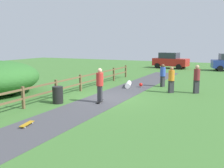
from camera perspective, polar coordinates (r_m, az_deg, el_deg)
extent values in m
plane|color=#427533|center=(15.18, -1.10, -3.14)|extent=(60.00, 60.00, 0.00)
cube|color=#47474C|center=(15.18, -1.10, -3.10)|extent=(2.40, 28.00, 0.02)
cube|color=brown|center=(13.47, -18.66, -2.81)|extent=(0.12, 0.12, 1.10)
cube|color=brown|center=(15.38, -11.98, -1.09)|extent=(0.12, 0.12, 1.10)
cube|color=brown|center=(17.45, -6.84, 0.24)|extent=(0.12, 0.12, 1.10)
cube|color=brown|center=(19.64, -2.81, 1.29)|extent=(0.12, 0.12, 1.10)
cube|color=brown|center=(21.92, 0.39, 2.11)|extent=(0.12, 0.12, 1.10)
cube|color=brown|center=(24.25, 2.99, 2.78)|extent=(0.12, 0.12, 1.10)
cube|color=brown|center=(16.41, -9.24, -0.56)|extent=(0.08, 18.00, 0.09)
cube|color=brown|center=(16.34, -9.28, 1.00)|extent=(0.08, 18.00, 0.09)
cylinder|color=black|center=(14.21, -11.65, -2.33)|extent=(0.56, 0.56, 0.90)
cube|color=black|center=(14.10, -2.63, -3.72)|extent=(0.37, 0.82, 0.02)
cylinder|color=silver|center=(14.40, -2.61, -3.63)|extent=(0.04, 0.07, 0.06)
cylinder|color=silver|center=(14.36, -2.03, -3.66)|extent=(0.04, 0.07, 0.06)
cylinder|color=silver|center=(13.87, -3.24, -4.12)|extent=(0.04, 0.07, 0.06)
cylinder|color=silver|center=(13.83, -2.65, -4.16)|extent=(0.04, 0.07, 0.06)
cube|color=#2D2D33|center=(14.02, -2.64, -2.03)|extent=(0.26, 0.36, 0.82)
cylinder|color=red|center=(13.89, -2.66, 1.02)|extent=(0.45, 0.45, 0.68)
sphere|color=beige|center=(13.83, -2.68, 2.93)|extent=(0.25, 0.25, 0.25)
cylinder|color=white|center=(18.95, 3.56, -0.08)|extent=(0.81, 1.57, 0.36)
sphere|color=red|center=(18.90, 6.24, -0.14)|extent=(0.26, 0.26, 0.26)
cube|color=#BF8C19|center=(10.80, -17.93, -8.19)|extent=(0.37, 0.82, 0.02)
cylinder|color=silver|center=(10.55, -18.35, -8.87)|extent=(0.04, 0.07, 0.06)
cylinder|color=silver|center=(10.62, -19.05, -8.77)|extent=(0.04, 0.07, 0.06)
cylinder|color=silver|center=(11.01, -16.83, -8.04)|extent=(0.04, 0.07, 0.06)
cylinder|color=silver|center=(11.08, -17.51, -7.96)|extent=(0.04, 0.07, 0.06)
cube|color=#2D2D33|center=(17.20, 12.66, -0.58)|extent=(0.37, 0.37, 0.79)
cylinder|color=orange|center=(17.09, 12.74, 1.80)|extent=(0.54, 0.54, 0.65)
sphere|color=#9E704C|center=(17.04, 12.79, 3.29)|extent=(0.24, 0.24, 0.24)
cube|color=#2D2D33|center=(19.43, 10.88, 0.55)|extent=(0.29, 0.37, 0.77)
cylinder|color=blue|center=(19.34, 10.94, 2.62)|extent=(0.48, 0.48, 0.64)
sphere|color=brown|center=(19.30, 10.98, 3.91)|extent=(0.23, 0.23, 0.23)
cube|color=#2D2D33|center=(17.43, 17.76, -0.58)|extent=(0.37, 0.36, 0.84)
cylinder|color=maroon|center=(17.32, 17.88, 1.94)|extent=(0.54, 0.54, 0.70)
sphere|color=tan|center=(17.27, 17.96, 3.51)|extent=(0.25, 0.25, 0.25)
cube|color=red|center=(33.21, 12.55, 4.66)|extent=(4.39, 2.24, 0.90)
cube|color=#2D333D|center=(33.23, 12.27, 6.06)|extent=(2.39, 1.84, 0.70)
cylinder|color=black|center=(33.62, 15.21, 3.84)|extent=(0.67, 0.32, 0.64)
cylinder|color=black|center=(31.96, 14.22, 3.63)|extent=(0.67, 0.32, 0.64)
cylinder|color=black|center=(34.55, 10.95, 4.13)|extent=(0.67, 0.32, 0.64)
cylinder|color=black|center=(32.94, 9.78, 3.93)|extent=(0.67, 0.32, 0.64)
cylinder|color=black|center=(32.95, 21.77, 3.41)|extent=(0.68, 0.40, 0.64)
cylinder|color=black|center=(31.24, 22.37, 3.10)|extent=(0.68, 0.40, 0.64)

